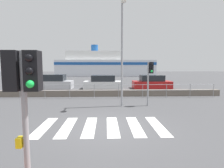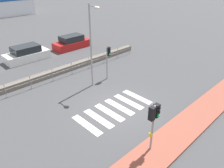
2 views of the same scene
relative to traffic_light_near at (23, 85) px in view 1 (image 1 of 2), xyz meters
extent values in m
plane|color=#424244|center=(1.46, 3.76, -2.06)|extent=(160.00, 160.00, 0.00)
cube|color=silver|center=(-1.03, 3.76, -2.05)|extent=(0.45, 2.40, 0.01)
cube|color=silver|center=(-0.13, 3.76, -2.05)|extent=(0.45, 2.40, 0.01)
cube|color=silver|center=(0.77, 3.76, -2.05)|extent=(0.45, 2.40, 0.01)
cube|color=silver|center=(1.67, 3.76, -2.05)|extent=(0.45, 2.40, 0.01)
cube|color=silver|center=(2.57, 3.76, -2.05)|extent=(0.45, 2.40, 0.01)
cube|color=silver|center=(3.47, 3.76, -2.05)|extent=(0.45, 2.40, 0.01)
cube|color=#6B6056|center=(1.46, 10.96, -1.82)|extent=(18.43, 0.55, 0.48)
cylinder|color=gray|center=(1.46, 10.08, -1.05)|extent=(16.58, 0.03, 0.03)
cylinder|color=gray|center=(1.46, 10.08, -1.47)|extent=(16.58, 0.03, 0.03)
cylinder|color=gray|center=(-4.99, 10.08, -1.53)|extent=(0.04, 0.04, 1.06)
cylinder|color=gray|center=(-3.15, 10.08, -1.53)|extent=(0.04, 0.04, 1.06)
cylinder|color=gray|center=(-1.30, 10.08, -1.53)|extent=(0.04, 0.04, 1.06)
cylinder|color=gray|center=(0.54, 10.08, -1.53)|extent=(0.04, 0.04, 1.06)
cylinder|color=gray|center=(2.38, 10.08, -1.53)|extent=(0.04, 0.04, 1.06)
cylinder|color=gray|center=(4.22, 10.08, -1.53)|extent=(0.04, 0.04, 1.06)
cylinder|color=gray|center=(6.07, 10.08, -1.53)|extent=(0.04, 0.04, 1.06)
cylinder|color=gray|center=(7.91, 10.08, -1.53)|extent=(0.04, 0.04, 1.06)
cylinder|color=gray|center=(9.75, 10.08, -1.53)|extent=(0.04, 0.04, 1.06)
cylinder|color=gray|center=(0.00, 0.00, -0.74)|extent=(0.10, 0.10, 2.64)
cube|color=black|center=(-0.17, 0.00, 0.24)|extent=(0.24, 0.24, 0.68)
sphere|color=black|center=(-0.17, 0.14, 0.45)|extent=(0.13, 0.13, 0.13)
sphere|color=black|center=(-0.17, 0.14, 0.24)|extent=(0.13, 0.13, 0.13)
sphere|color=#19D84C|center=(-0.17, 0.14, 0.03)|extent=(0.13, 0.13, 0.13)
cube|color=black|center=(0.17, 0.00, 0.24)|extent=(0.24, 0.24, 0.68)
sphere|color=black|center=(0.17, -0.14, 0.45)|extent=(0.13, 0.13, 0.13)
sphere|color=black|center=(0.17, -0.14, 0.24)|extent=(0.13, 0.13, 0.13)
sphere|color=#19D84C|center=(0.17, -0.14, 0.03)|extent=(0.13, 0.13, 0.13)
cube|color=yellow|center=(-0.11, 0.00, -1.01)|extent=(0.10, 0.14, 0.18)
cylinder|color=gray|center=(3.95, 7.38, -0.73)|extent=(0.10, 0.10, 2.65)
cube|color=black|center=(4.12, 7.38, 0.25)|extent=(0.24, 0.24, 0.68)
sphere|color=black|center=(4.12, 7.24, 0.46)|extent=(0.13, 0.13, 0.13)
sphere|color=black|center=(4.12, 7.24, 0.25)|extent=(0.13, 0.13, 0.13)
sphere|color=#19D84C|center=(4.12, 7.24, 0.04)|extent=(0.13, 0.13, 0.13)
cylinder|color=gray|center=(2.37, 7.32, 0.96)|extent=(0.12, 0.12, 6.03)
cylinder|color=gray|center=(2.37, 6.93, 3.83)|extent=(0.07, 0.77, 0.07)
ellipsoid|color=silver|center=(2.37, 6.54, 3.78)|extent=(0.32, 0.42, 0.19)
cube|color=silver|center=(1.46, 43.30, -0.06)|extent=(24.45, 8.99, 4.00)
cube|color=white|center=(-1.47, 43.30, 3.04)|extent=(13.69, 7.19, 2.20)
cube|color=#194C99|center=(1.46, 38.79, 1.06)|extent=(24.45, 0.08, 0.64)
cylinder|color=#194C99|center=(-1.47, 43.30, 5.04)|extent=(1.80, 1.80, 1.80)
cube|color=#BCBCC1|center=(-4.23, 15.92, -1.63)|extent=(4.05, 1.80, 0.85)
cube|color=#1E2328|center=(-4.23, 15.92, -0.86)|extent=(2.43, 1.59, 0.70)
cube|color=silver|center=(1.13, 15.92, -1.66)|extent=(4.16, 1.89, 0.80)
cube|color=#1E2328|center=(1.13, 15.92, -0.94)|extent=(2.50, 1.67, 0.65)
cube|color=#B21919|center=(6.47, 15.92, -1.66)|extent=(4.14, 1.78, 0.80)
cube|color=#1E2328|center=(6.47, 15.92, -0.93)|extent=(2.48, 1.56, 0.65)
camera|label=1|loc=(1.40, -3.01, 0.31)|focal=28.00mm
camera|label=2|loc=(-6.98, -4.47, 5.93)|focal=35.00mm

